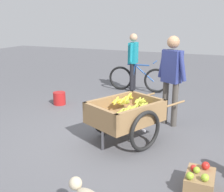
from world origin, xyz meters
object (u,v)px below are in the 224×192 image
Objects in this scene: vendor_person at (172,73)px; cyclist_person at (133,57)px; fruit_cart at (126,115)px; bicycle at (138,79)px; plastic_bucket at (59,98)px; mixed_fruit_crate at (200,181)px.

cyclist_person is at bearing -144.99° from vendor_person.
bicycle reaches higher than fruit_cart.
plastic_bucket is at bearing -120.52° from fruit_cart.
vendor_person is 2.58m from cyclist_person.
plastic_bucket is (-0.24, -2.62, -0.85)m from vendor_person.
fruit_cart is 3.25m from bicycle.
cyclist_person is at bearing -162.45° from fruit_cart.
plastic_bucket is at bearing -95.19° from vendor_person.
cyclist_person is (-3.13, -0.99, 0.48)m from fruit_cart.
fruit_cart is at bearing -25.60° from vendor_person.
bicycle is at bearing -165.05° from fruit_cart.
fruit_cart is 1.09× the size of bicycle.
vendor_person is at bearing 32.02° from bicycle.
vendor_person is at bearing 35.01° from cyclist_person.
fruit_cart is 1.63m from mixed_fruit_crate.
vendor_person is 1.07× the size of cyclist_person.
mixed_fruit_crate is (2.20, 3.42, -0.02)m from plastic_bucket.
cyclist_person is at bearing 148.60° from plastic_bucket.
vendor_person is 2.77m from plastic_bucket.
vendor_person reaches higher than fruit_cart.
bicycle is 3.77× the size of mixed_fruit_crate.
mixed_fruit_crate is at bearing 29.14° from cyclist_person.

